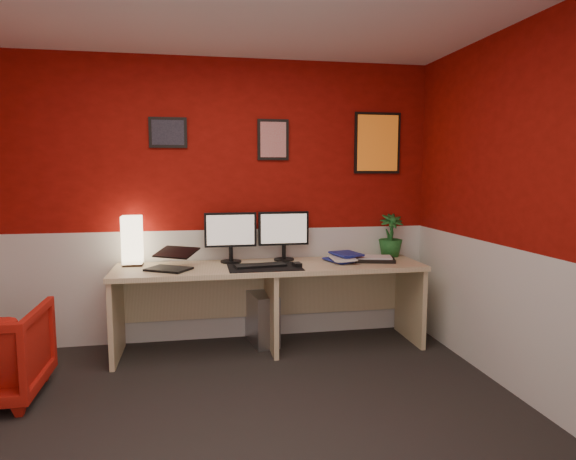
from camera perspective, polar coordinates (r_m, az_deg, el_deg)
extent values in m
cube|color=black|center=(3.06, -7.58, -22.96)|extent=(4.00, 3.50, 0.01)
cube|color=maroon|center=(4.42, -8.98, 3.23)|extent=(4.00, 0.01, 2.50)
cube|color=maroon|center=(0.96, -3.37, -9.48)|extent=(4.00, 0.01, 2.50)
cube|color=maroon|center=(3.41, 27.92, 1.49)|extent=(0.01, 3.50, 2.50)
cube|color=silver|center=(4.52, -8.80, -6.30)|extent=(4.00, 0.01, 1.00)
cube|color=silver|center=(3.54, 27.18, -10.68)|extent=(0.01, 3.50, 1.00)
cube|color=tan|center=(4.27, -1.97, -8.89)|extent=(2.60, 0.65, 0.73)
cube|color=#FFE5B2|center=(4.33, -17.59, -1.33)|extent=(0.16, 0.16, 0.40)
cube|color=black|center=(4.06, -13.72, -3.02)|extent=(0.40, 0.37, 0.22)
cube|color=black|center=(4.28, -6.67, 0.07)|extent=(0.45, 0.06, 0.58)
cube|color=black|center=(4.36, -0.48, 0.23)|extent=(0.45, 0.06, 0.58)
cube|color=black|center=(4.07, -2.72, -4.33)|extent=(0.60, 0.38, 0.01)
cube|color=black|center=(4.09, -3.22, -4.11)|extent=(0.44, 0.20, 0.02)
cube|color=black|center=(4.09, 1.07, -4.01)|extent=(0.07, 0.10, 0.03)
imported|color=navy|center=(4.30, 4.93, -3.62)|extent=(0.28, 0.32, 0.03)
imported|color=silver|center=(4.28, 4.99, -3.33)|extent=(0.22, 0.29, 0.02)
imported|color=navy|center=(4.31, 5.55, -2.91)|extent=(0.27, 0.32, 0.03)
cube|color=black|center=(4.43, 9.95, -3.37)|extent=(0.40, 0.33, 0.03)
imported|color=#19591E|center=(4.68, 11.81, -0.61)|extent=(0.24, 0.24, 0.40)
cube|color=#99999E|center=(4.45, -3.06, -10.10)|extent=(0.27, 0.48, 0.45)
cube|color=black|center=(4.41, -13.74, 10.91)|extent=(0.32, 0.02, 0.26)
cube|color=red|center=(4.46, -1.74, 10.41)|extent=(0.28, 0.02, 0.36)
cube|color=orange|center=(4.70, 10.31, 9.87)|extent=(0.44, 0.02, 0.56)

